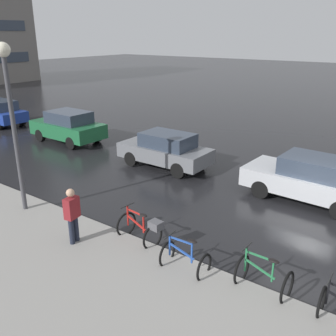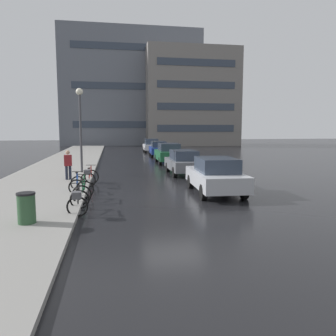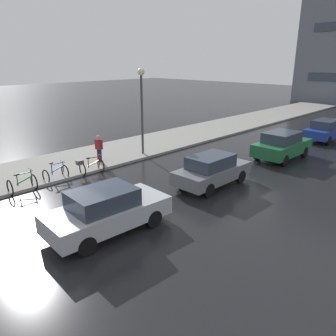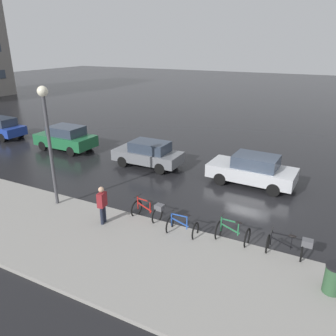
{
  "view_description": "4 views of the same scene",
  "coord_description": "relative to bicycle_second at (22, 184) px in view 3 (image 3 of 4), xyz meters",
  "views": [
    {
      "loc": [
        -10.5,
        -2.52,
        5.49
      ],
      "look_at": [
        -1.28,
        4.12,
        1.37
      ],
      "focal_mm": 40.0,
      "sensor_mm": 36.0,
      "label": 1
    },
    {
      "loc": [
        -2.5,
        -13.16,
        2.84
      ],
      "look_at": [
        0.32,
        3.12,
        0.84
      ],
      "focal_mm": 35.0,
      "sensor_mm": 36.0,
      "label": 2
    },
    {
      "loc": [
        10.69,
        -5.29,
        5.73
      ],
      "look_at": [
        0.31,
        5.17,
        0.83
      ],
      "focal_mm": 35.0,
      "sensor_mm": 36.0,
      "label": 3
    },
    {
      "loc": [
        -13.74,
        -2.7,
        6.83
      ],
      "look_at": [
        -1.39,
        3.58,
        1.51
      ],
      "focal_mm": 35.0,
      "sensor_mm": 36.0,
      "label": 4
    }
  ],
  "objects": [
    {
      "name": "bicycle_second",
      "position": [
        0.0,
        0.0,
        0.0
      ],
      "size": [
        0.77,
        1.15,
        1.02
      ],
      "color": "black",
      "rests_on": "ground"
    },
    {
      "name": "car_green",
      "position": [
        5.73,
        13.26,
        0.43
      ],
      "size": [
        1.98,
        4.12,
        1.64
      ],
      "color": "#1E6038",
      "rests_on": "ground"
    },
    {
      "name": "bicycle_farthest",
      "position": [
        0.01,
        3.47,
        0.08
      ],
      "size": [
        0.85,
        1.41,
        1.0
      ],
      "color": "black",
      "rests_on": "ground"
    },
    {
      "name": "car_blue",
      "position": [
        5.84,
        19.9,
        0.38
      ],
      "size": [
        1.87,
        4.02,
        1.55
      ],
      "color": "navy",
      "rests_on": "ground"
    },
    {
      "name": "streetlamp",
      "position": [
        -0.71,
        7.79,
        3.19
      ],
      "size": [
        0.42,
        0.42,
        5.26
      ],
      "color": "#424247",
      "rests_on": "ground"
    },
    {
      "name": "sidewalk_kerb",
      "position": [
        -2.38,
        10.17,
        -0.34
      ],
      "size": [
        4.8,
        60.0,
        0.14
      ],
      "primitive_type": "cube",
      "color": "gray",
      "rests_on": "ground"
    },
    {
      "name": "bicycle_third",
      "position": [
        -0.41,
        1.81,
        -0.02
      ],
      "size": [
        0.72,
        1.12,
        0.97
      ],
      "color": "black",
      "rests_on": "ground"
    },
    {
      "name": "car_silver",
      "position": [
        5.61,
        0.65,
        0.39
      ],
      "size": [
        2.1,
        4.41,
        1.58
      ],
      "color": "#B2B5BA",
      "rests_on": "ground"
    },
    {
      "name": "pedestrian",
      "position": [
        -1.16,
        4.89,
        0.55
      ],
      "size": [
        0.43,
        0.29,
        1.7
      ],
      "color": "#1E2333",
      "rests_on": "ground"
    },
    {
      "name": "ground_plane",
      "position": [
        3.62,
        0.17,
        -0.41
      ],
      "size": [
        140.0,
        140.0,
        0.0
      ],
      "primitive_type": "plane",
      "color": "black"
    },
    {
      "name": "car_grey",
      "position": [
        5.5,
        6.7,
        0.37
      ],
      "size": [
        1.77,
        4.03,
        1.52
      ],
      "color": "slate",
      "rests_on": "ground"
    }
  ]
}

